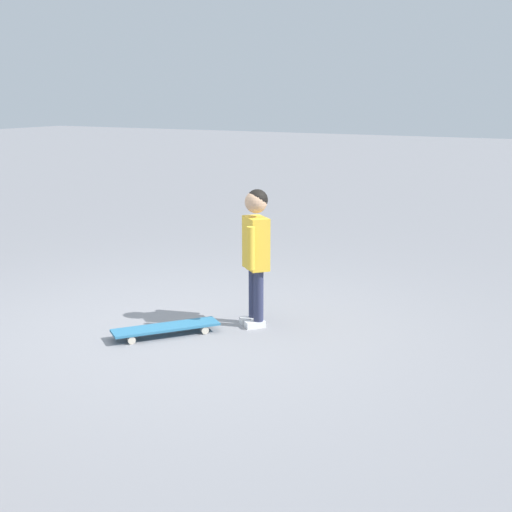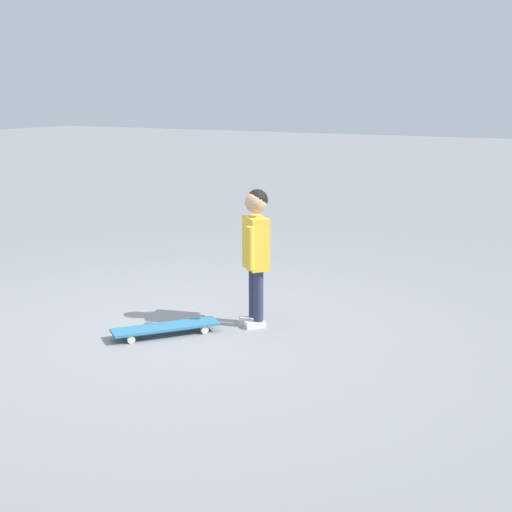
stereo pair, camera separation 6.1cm
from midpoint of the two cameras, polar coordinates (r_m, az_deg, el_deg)
ground_plane at (r=5.51m, az=-5.97°, el=-5.97°), size 50.00×50.00×0.00m
child_person at (r=5.46m, az=0.31°, el=1.09°), size 0.38×0.28×1.06m
skateboard at (r=5.42m, az=-6.84°, el=-5.63°), size 0.75×0.64×0.07m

